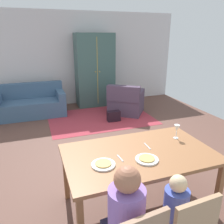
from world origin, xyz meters
TOP-DOWN VIEW (x-y plane):
  - ground_plane at (0.00, 0.47)m, footprint 6.47×6.14m
  - back_wall at (0.00, 3.59)m, footprint 6.47×0.10m
  - dining_table at (-0.16, -1.20)m, footprint 1.71×1.02m
  - plate_near_man at (-0.63, -1.32)m, footprint 0.25×0.25m
  - pizza_near_man at (-0.63, -1.32)m, footprint 0.17×0.17m
  - plate_near_child at (-0.16, -1.38)m, footprint 0.25×0.25m
  - pizza_near_child at (-0.16, -1.38)m, footprint 0.17×0.17m
  - wine_glass at (0.46, -1.02)m, footprint 0.07×0.07m
  - fork at (-0.41, -1.25)m, footprint 0.02×0.15m
  - knife at (-0.00, -1.10)m, footprint 0.02×0.17m
  - person_child at (-0.16, -1.90)m, footprint 0.22×0.29m
  - area_rug at (0.33, 1.97)m, footprint 2.60×1.80m
  - couch at (-1.34, 2.83)m, footprint 1.73×0.86m
  - armchair at (1.09, 2.13)m, footprint 1.19×1.20m
  - armoire at (0.53, 3.20)m, footprint 1.10×0.59m
  - handbag at (0.57, 1.67)m, footprint 0.32×0.16m

SIDE VIEW (x-z plane):
  - ground_plane at x=0.00m, z-range -0.02..0.00m
  - area_rug at x=0.33m, z-range 0.00..0.01m
  - handbag at x=0.57m, z-range 0.00..0.26m
  - couch at x=-1.34m, z-range -0.11..0.71m
  - armchair at x=1.09m, z-range -0.09..0.73m
  - person_child at x=-0.16m, z-range -0.03..0.89m
  - dining_table at x=-0.16m, z-range 0.31..1.07m
  - fork at x=-0.41m, z-range 0.76..0.77m
  - knife at x=0.00m, z-range 0.76..0.77m
  - plate_near_man at x=-0.63m, z-range 0.76..0.78m
  - plate_near_child at x=-0.16m, z-range 0.76..0.78m
  - pizza_near_man at x=-0.63m, z-range 0.78..0.79m
  - pizza_near_child at x=-0.16m, z-range 0.78..0.79m
  - wine_glass at x=0.46m, z-range 0.80..0.99m
  - armoire at x=0.53m, z-range 0.00..2.10m
  - back_wall at x=0.00m, z-range 0.00..2.70m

